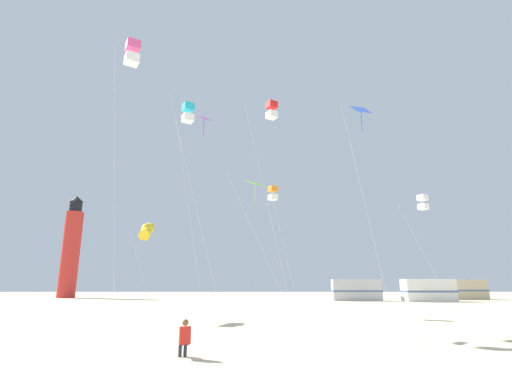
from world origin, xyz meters
TOP-DOWN VIEW (x-y plane):
  - kite_flyer_standing at (-1.96, 5.98)m, footprint 0.45×0.56m
  - kite_box_cyan at (-3.70, 14.14)m, footprint 3.08×2.87m
  - kite_tube_gold at (-6.97, 18.77)m, footprint 1.96×2.57m
  - kite_box_orange at (1.77, 23.27)m, footprint 2.29×2.29m
  - kite_diamond_lime at (0.31, 12.93)m, footprint 3.49×2.68m
  - kite_diamond_violet at (-3.14, 16.45)m, footprint 2.47×2.37m
  - kite_box_scarlet at (1.38, 16.24)m, footprint 2.83×2.19m
  - kite_box_white at (13.11, 21.51)m, footprint 2.72×2.65m
  - kite_diamond_blue at (5.81, 11.61)m, footprint 1.76×1.76m
  - kite_box_rainbow at (-5.46, 9.03)m, footprint 1.16×1.08m
  - lighthouse_distant at (-30.01, 56.68)m, footprint 2.80×2.80m
  - rv_van_silver at (14.09, 46.03)m, footprint 6.60×2.82m
  - rv_van_white at (22.71, 43.48)m, footprint 6.48×2.46m
  - rv_van_tan at (30.56, 49.86)m, footprint 6.51×2.53m

SIDE VIEW (x-z plane):
  - kite_flyer_standing at x=-1.96m, z-range 0.03..1.19m
  - rv_van_silver at x=14.09m, z-range -0.01..2.79m
  - rv_van_white at x=22.71m, z-range -0.01..2.79m
  - rv_van_tan at x=30.56m, z-range -0.01..2.79m
  - kite_tube_gold at x=-6.97m, z-range 2.50..8.90m
  - kite_diamond_lime at x=0.31m, z-range 3.35..11.03m
  - lighthouse_distant at x=-30.01m, z-range -0.56..16.24m
  - kite_box_white at x=13.11m, z-range 3.84..12.68m
  - kite_box_orange at x=1.77m, z-range 4.39..14.35m
  - kite_diamond_blue at x=5.81m, z-range 4.95..16.30m
  - kite_box_cyan at x=-3.70m, z-range 5.74..18.42m
  - kite_diamond_violet at x=-3.14m, z-range 5.67..18.76m
  - kite_box_rainbow at x=-5.46m, z-range 6.03..19.31m
  - kite_box_scarlet at x=1.38m, z-range 6.33..20.22m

